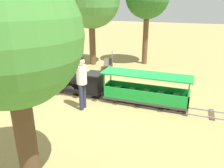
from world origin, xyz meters
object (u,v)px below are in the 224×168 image
passenger_car (145,92)px  park_bench (109,62)px  locomotive (84,82)px  oak_tree_far (91,0)px  conductor_person (82,79)px  oak_tree_near (10,39)px

passenger_car → park_bench: size_ratio=1.99×
locomotive → oak_tree_far: 4.89m
passenger_car → park_bench: bearing=38.2°
oak_tree_far → passenger_car: bearing=-137.0°
conductor_person → oak_tree_far: oak_tree_far is taller
oak_tree_near → locomotive: bearing=14.3°
passenger_car → conductor_person: 2.00m
conductor_person → oak_tree_far: size_ratio=0.36×
oak_tree_near → park_bench: bearing=10.0°
passenger_car → oak_tree_far: size_ratio=0.60×
park_bench → oak_tree_far: size_ratio=0.30×
locomotive → passenger_car: size_ratio=0.54×
locomotive → park_bench: size_ratio=1.06×
locomotive → oak_tree_near: oak_tree_near is taller
passenger_car → oak_tree_near: size_ratio=0.75×
locomotive → conductor_person: (-0.92, -0.43, 0.47)m
conductor_person → park_bench: bearing=9.5°
oak_tree_far → park_bench: bearing=-124.9°
conductor_person → oak_tree_near: bearing=-169.3°
park_bench → oak_tree_far: (0.87, 1.25, 2.72)m
park_bench → oak_tree_near: bearing=-170.0°
passenger_car → conductor_person: bearing=118.5°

